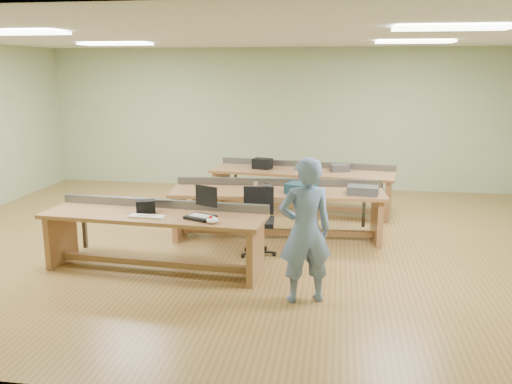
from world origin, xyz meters
TOP-DOWN VIEW (x-y plane):
  - floor at (0.00, 0.00)m, footprint 10.00×10.00m
  - ceiling at (0.00, 0.00)m, footprint 10.00×10.00m
  - wall_back at (0.00, 4.00)m, footprint 10.00×0.04m
  - wall_front at (0.00, -4.00)m, footprint 10.00×0.04m
  - fluor_panels at (0.00, 0.00)m, footprint 6.20×3.50m
  - workbench_front at (-0.94, -1.29)m, footprint 2.92×0.97m
  - workbench_mid at (0.46, 0.30)m, footprint 3.27×1.10m
  - workbench_back at (0.72, 2.00)m, footprint 3.38×1.31m
  - person at (1.03, -1.98)m, footprint 0.69×0.56m
  - laptop_base at (-0.29, -1.44)m, footprint 0.41×0.38m
  - laptop_screen at (-0.24, -1.32)m, footprint 0.31×0.15m
  - keyboard at (-0.96, -1.49)m, footprint 0.45×0.17m
  - trackball_mouse at (-0.10, -1.61)m, footprint 0.20×0.21m
  - camera_bag at (-1.05, -1.28)m, footprint 0.28×0.23m
  - task_chair at (0.29, -0.52)m, footprint 0.55×0.55m
  - parts_bin_teal at (0.83, 0.15)m, footprint 0.50×0.44m
  - parts_bin_grey at (1.74, 0.22)m, footprint 0.48×0.34m
  - mug at (0.30, 0.25)m, footprint 0.18×0.18m
  - drinks_can at (0.14, 0.28)m, footprint 0.09×0.09m
  - storage_box_back at (-0.02, 2.07)m, footprint 0.38×0.32m
  - tray_back at (1.40, 2.01)m, footprint 0.37×0.31m

SIDE VIEW (x-z plane):
  - floor at x=0.00m, z-range 0.00..0.00m
  - task_chair at x=0.29m, z-range -0.13..0.82m
  - workbench_front at x=-0.94m, z-range 0.13..0.99m
  - workbench_mid at x=0.46m, z-range 0.13..0.99m
  - workbench_back at x=0.72m, z-range 0.14..1.00m
  - keyboard at x=-0.96m, z-range 0.75..0.78m
  - laptop_base at x=-0.29m, z-range 0.75..0.79m
  - trackball_mouse at x=-0.10m, z-range 0.75..0.82m
  - mug at x=0.30m, z-range 0.75..0.86m
  - parts_bin_grey at x=1.74m, z-range 0.75..0.87m
  - drinks_can at x=0.14m, z-range 0.75..0.87m
  - tray_back at x=1.40m, z-range 0.75..0.88m
  - person at x=1.03m, z-range 0.00..1.64m
  - parts_bin_teal at x=0.83m, z-range 0.75..0.90m
  - camera_bag at x=-1.05m, z-range 0.75..0.91m
  - storage_box_back at x=-0.02m, z-range 0.75..0.94m
  - laptop_screen at x=-0.24m, z-range 0.88..1.14m
  - wall_back at x=0.00m, z-range 0.00..3.00m
  - wall_front at x=0.00m, z-range 0.00..3.00m
  - fluor_panels at x=0.00m, z-range 2.96..2.99m
  - ceiling at x=0.00m, z-range 3.00..3.00m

